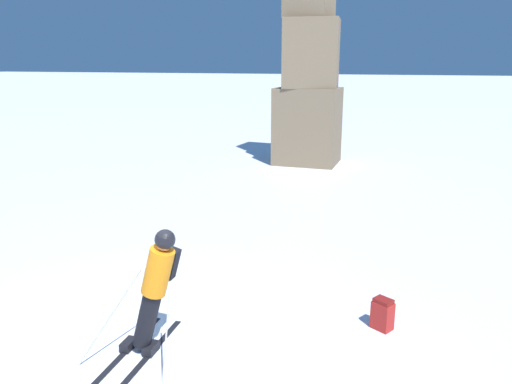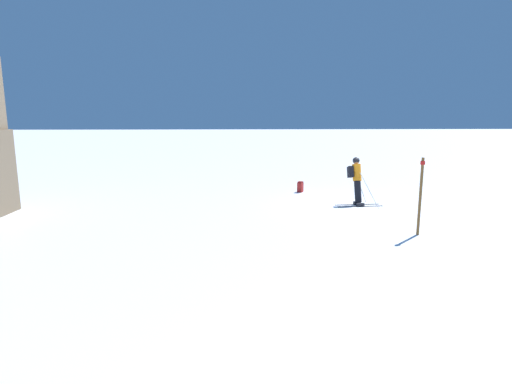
{
  "view_description": "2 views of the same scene",
  "coord_description": "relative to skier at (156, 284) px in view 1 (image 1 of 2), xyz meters",
  "views": [
    {
      "loc": [
        3.61,
        -5.44,
        4.0
      ],
      "look_at": [
        0.22,
        4.64,
        1.2
      ],
      "focal_mm": 35.0,
      "sensor_mm": 36.0,
      "label": 1
    },
    {
      "loc": [
        -14.99,
        5.21,
        3.28
      ],
      "look_at": [
        -1.28,
        4.16,
        0.83
      ],
      "focal_mm": 28.0,
      "sensor_mm": 36.0,
      "label": 2
    }
  ],
  "objects": [
    {
      "name": "ground_plane",
      "position": [
        -0.32,
        -0.04,
        -1.06
      ],
      "size": [
        300.0,
        300.0,
        0.0
      ],
      "primitive_type": "plane",
      "color": "white"
    },
    {
      "name": "spare_backpack",
      "position": [
        2.92,
        1.69,
        -0.82
      ],
      "size": [
        0.37,
        0.34,
        0.5
      ],
      "rotation": [
        0.0,
        0.0,
        2.62
      ],
      "color": "#AD231E",
      "rests_on": "ground"
    },
    {
      "name": "skier",
      "position": [
        0.0,
        0.0,
        0.0
      ],
      "size": [
        1.29,
        1.83,
        1.91
      ],
      "rotation": [
        0.0,
        0.0,
        0.04
      ],
      "color": "black",
      "rests_on": "ground"
    },
    {
      "name": "rock_pillar",
      "position": [
        -1.07,
        13.96,
        2.51
      ],
      "size": [
        2.43,
        2.13,
        8.53
      ],
      "color": "#7A664C",
      "rests_on": "ground"
    }
  ]
}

